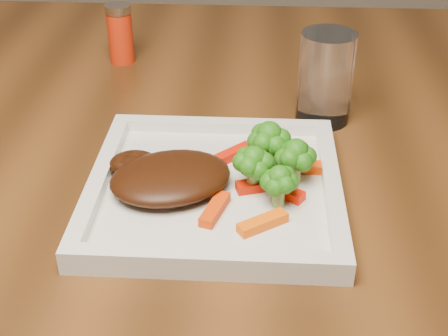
# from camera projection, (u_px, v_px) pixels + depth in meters

# --- Properties ---
(dining_table) EXTENTS (1.60, 0.90, 0.75)m
(dining_table) POSITION_uv_depth(u_px,v_px,m) (94.00, 302.00, 1.07)
(dining_table) COLOR #552F13
(dining_table) RESTS_ON floor
(plate) EXTENTS (0.27, 0.27, 0.01)m
(plate) POSITION_uv_depth(u_px,v_px,m) (215.00, 192.00, 0.68)
(plate) COLOR silver
(plate) RESTS_ON dining_table
(steak) EXTENTS (0.16, 0.14, 0.03)m
(steak) POSITION_uv_depth(u_px,v_px,m) (171.00, 177.00, 0.67)
(steak) COLOR #391808
(steak) RESTS_ON plate
(broccoli_0) EXTENTS (0.06, 0.06, 0.07)m
(broccoli_0) POSITION_uv_depth(u_px,v_px,m) (269.00, 141.00, 0.69)
(broccoli_0) COLOR #1D6D12
(broccoli_0) RESTS_ON plate
(broccoli_1) EXTENTS (0.06, 0.06, 0.06)m
(broccoli_1) POSITION_uv_depth(u_px,v_px,m) (295.00, 158.00, 0.67)
(broccoli_1) COLOR #166E12
(broccoli_1) RESTS_ON plate
(broccoli_2) EXTENTS (0.05, 0.05, 0.06)m
(broccoli_2) POSITION_uv_depth(u_px,v_px,m) (279.00, 182.00, 0.63)
(broccoli_2) COLOR #186711
(broccoli_2) RESTS_ON plate
(broccoli_3) EXTENTS (0.06, 0.06, 0.06)m
(broccoli_3) POSITION_uv_depth(u_px,v_px,m) (253.00, 165.00, 0.66)
(broccoli_3) COLOR #2B5B0F
(broccoli_3) RESTS_ON plate
(carrot_0) EXTENTS (0.05, 0.04, 0.01)m
(carrot_0) POSITION_uv_depth(u_px,v_px,m) (263.00, 223.00, 0.62)
(carrot_0) COLOR #FE5C04
(carrot_0) RESTS_ON plate
(carrot_2) EXTENTS (0.03, 0.06, 0.01)m
(carrot_2) POSITION_uv_depth(u_px,v_px,m) (215.00, 209.00, 0.63)
(carrot_2) COLOR red
(carrot_2) RESTS_ON plate
(carrot_3) EXTENTS (0.06, 0.02, 0.01)m
(carrot_3) POSITION_uv_depth(u_px,v_px,m) (307.00, 167.00, 0.70)
(carrot_3) COLOR #F74204
(carrot_3) RESTS_ON plate
(carrot_4) EXTENTS (0.05, 0.04, 0.01)m
(carrot_4) POSITION_uv_depth(u_px,v_px,m) (234.00, 153.00, 0.73)
(carrot_4) COLOR red
(carrot_4) RESTS_ON plate
(carrot_5) EXTENTS (0.05, 0.04, 0.01)m
(carrot_5) POSITION_uv_depth(u_px,v_px,m) (280.00, 190.00, 0.66)
(carrot_5) COLOR #FF1A04
(carrot_5) RESTS_ON plate
(carrot_6) EXTENTS (0.06, 0.03, 0.01)m
(carrot_6) POSITION_uv_depth(u_px,v_px,m) (263.00, 184.00, 0.67)
(carrot_6) COLOR red
(carrot_6) RESTS_ON plate
(spice_shaker) EXTENTS (0.05, 0.05, 0.09)m
(spice_shaker) POSITION_uv_depth(u_px,v_px,m) (120.00, 34.00, 0.97)
(spice_shaker) COLOR red
(spice_shaker) RESTS_ON dining_table
(drinking_glass) EXTENTS (0.08, 0.08, 0.12)m
(drinking_glass) POSITION_uv_depth(u_px,v_px,m) (325.00, 78.00, 0.80)
(drinking_glass) COLOR white
(drinking_glass) RESTS_ON dining_table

